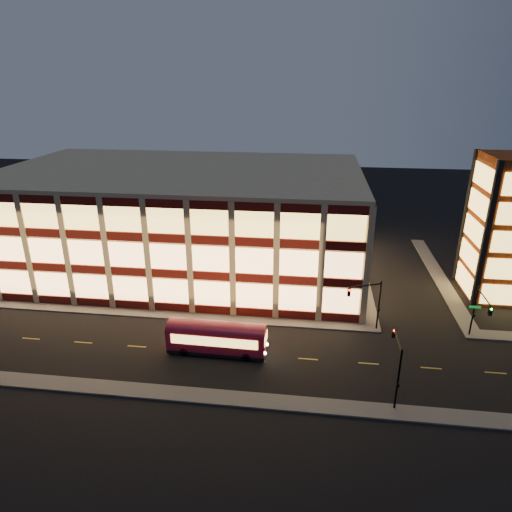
# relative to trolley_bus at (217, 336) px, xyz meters

# --- Properties ---
(ground) EXTENTS (200.00, 200.00, 0.00)m
(ground) POSITION_rel_trolley_bus_xyz_m (-6.65, 5.91, -1.89)
(ground) COLOR black
(ground) RESTS_ON ground
(sidewalk_office_south) EXTENTS (54.00, 2.00, 0.15)m
(sidewalk_office_south) POSITION_rel_trolley_bus_xyz_m (-9.65, 6.91, -1.82)
(sidewalk_office_south) COLOR #514F4C
(sidewalk_office_south) RESTS_ON ground
(sidewalk_office_east) EXTENTS (2.00, 30.00, 0.15)m
(sidewalk_office_east) POSITION_rel_trolley_bus_xyz_m (16.35, 22.91, -1.82)
(sidewalk_office_east) COLOR #514F4C
(sidewalk_office_east) RESTS_ON ground
(sidewalk_tower_west) EXTENTS (2.00, 30.00, 0.15)m
(sidewalk_tower_west) POSITION_rel_trolley_bus_xyz_m (27.35, 22.91, -1.82)
(sidewalk_tower_west) COLOR #514F4C
(sidewalk_tower_west) RESTS_ON ground
(sidewalk_near) EXTENTS (100.00, 2.00, 0.15)m
(sidewalk_near) POSITION_rel_trolley_bus_xyz_m (-6.65, -7.09, -1.82)
(sidewalk_near) COLOR #514F4C
(sidewalk_near) RESTS_ON ground
(office_building) EXTENTS (50.45, 30.45, 14.50)m
(office_building) POSITION_rel_trolley_bus_xyz_m (-9.56, 22.83, 5.36)
(office_building) COLOR tan
(office_building) RESTS_ON ground
(stair_tower) EXTENTS (8.60, 8.60, 18.00)m
(stair_tower) POSITION_rel_trolley_bus_xyz_m (33.31, 17.87, 7.10)
(stair_tower) COLOR #8C3814
(stair_tower) RESTS_ON ground
(traffic_signal_far) EXTENTS (3.79, 1.87, 6.00)m
(traffic_signal_far) POSITION_rel_trolley_bus_xyz_m (15.56, 6.15, 2.22)
(traffic_signal_far) COLOR black
(traffic_signal_far) RESTS_ON ground
(traffic_signal_right) EXTENTS (1.20, 4.37, 6.00)m
(traffic_signal_right) POSITION_rel_trolley_bus_xyz_m (26.85, 5.29, 2.21)
(traffic_signal_right) COLOR black
(traffic_signal_right) RESTS_ON ground
(traffic_signal_near) EXTENTS (0.32, 4.45, 6.00)m
(traffic_signal_near) POSITION_rel_trolley_bus_xyz_m (16.85, -5.12, 2.24)
(traffic_signal_near) COLOR black
(traffic_signal_near) RESTS_ON ground
(trolley_bus) EXTENTS (10.13, 2.83, 3.41)m
(trolley_bus) POSITION_rel_trolley_bus_xyz_m (0.00, 0.00, 0.00)
(trolley_bus) COLOR maroon
(trolley_bus) RESTS_ON ground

